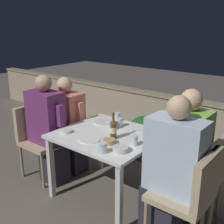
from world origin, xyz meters
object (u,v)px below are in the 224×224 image
(person_green_blouse, at_px, (183,156))
(chair_right_far, at_px, (203,173))
(chair_left_near, at_px, (38,133))
(person_blue_shirt, at_px, (171,170))
(beer_bottle, at_px, (113,129))
(person_purple_stripe, at_px, (49,129))
(chair_right_near, at_px, (192,190))
(chair_left_far, at_px, (58,126))
(person_coral_top, at_px, (68,125))

(person_green_blouse, bearing_deg, chair_right_far, -0.00)
(chair_left_near, xyz_separation_m, person_blue_shirt, (1.75, 0.01, 0.11))
(beer_bottle, bearing_deg, person_blue_shirt, -7.84)
(chair_left_near, bearing_deg, person_purple_stripe, 0.00)
(chair_right_far, xyz_separation_m, person_green_blouse, (-0.20, 0.00, 0.11))
(person_purple_stripe, bearing_deg, chair_right_near, 0.37)
(chair_left_far, distance_m, person_coral_top, 0.21)
(person_coral_top, relative_size, person_green_blouse, 0.94)
(beer_bottle, bearing_deg, person_coral_top, 166.70)
(person_purple_stripe, relative_size, person_coral_top, 1.06)
(chair_left_near, relative_size, person_coral_top, 0.73)
(person_coral_top, bearing_deg, person_blue_shirt, -10.95)
(chair_left_far, xyz_separation_m, person_green_blouse, (1.72, 0.01, 0.11))
(person_blue_shirt, bearing_deg, person_green_blouse, 96.60)
(chair_right_near, xyz_separation_m, person_blue_shirt, (-0.20, 0.00, 0.11))
(person_blue_shirt, height_order, person_green_blouse, person_blue_shirt)
(chair_left_far, height_order, person_coral_top, person_coral_top)
(beer_bottle, bearing_deg, person_purple_stripe, -173.15)
(chair_left_far, distance_m, beer_bottle, 1.14)
(chair_left_near, xyz_separation_m, chair_right_far, (1.92, 0.32, 0.00))
(person_purple_stripe, bearing_deg, chair_left_far, 123.76)
(chair_right_near, xyz_separation_m, person_green_blouse, (-0.24, 0.31, 0.11))
(person_purple_stripe, xyz_separation_m, chair_left_far, (-0.21, 0.31, -0.10))
(person_blue_shirt, relative_size, person_green_blouse, 1.01)
(person_purple_stripe, distance_m, chair_right_near, 1.75)
(chair_right_far, bearing_deg, person_blue_shirt, -117.79)
(chair_right_near, relative_size, chair_right_far, 1.00)
(chair_right_near, bearing_deg, beer_bottle, 173.93)
(person_coral_top, bearing_deg, person_purple_stripe, -89.05)
(chair_right_near, height_order, beer_bottle, beer_bottle)
(chair_left_near, distance_m, beer_bottle, 1.12)
(person_green_blouse, bearing_deg, person_purple_stripe, -167.96)
(chair_left_near, relative_size, chair_left_far, 1.00)
(chair_left_far, height_order, beer_bottle, beer_bottle)
(beer_bottle, bearing_deg, chair_right_far, 14.52)
(chair_left_near, xyz_separation_m, person_purple_stripe, (0.20, 0.00, 0.10))
(chair_right_near, distance_m, chair_right_far, 0.31)
(chair_right_far, bearing_deg, chair_left_near, -170.43)
(chair_left_far, bearing_deg, chair_right_far, 0.33)
(chair_right_near, bearing_deg, person_purple_stripe, -179.63)
(person_purple_stripe, height_order, chair_left_far, person_purple_stripe)
(chair_right_far, distance_m, beer_bottle, 0.92)
(person_coral_top, bearing_deg, chair_right_near, -9.72)
(chair_left_near, distance_m, chair_right_far, 1.94)
(person_blue_shirt, distance_m, beer_bottle, 0.71)
(person_green_blouse, height_order, beer_bottle, person_green_blouse)
(chair_right_near, bearing_deg, chair_left_far, 171.27)
(chair_right_far, bearing_deg, person_purple_stripe, -169.33)
(person_green_blouse, bearing_deg, beer_bottle, -161.23)
(chair_left_near, relative_size, person_purple_stripe, 0.69)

